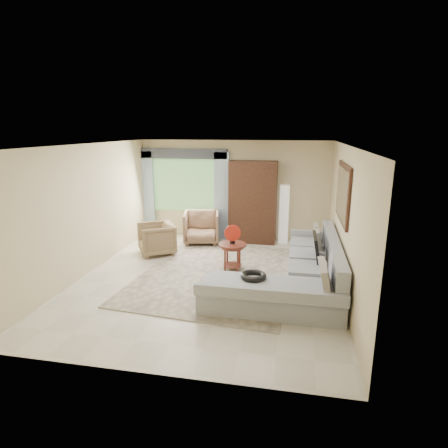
% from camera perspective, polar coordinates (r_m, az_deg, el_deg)
% --- Properties ---
extents(ground, '(6.00, 6.00, 0.00)m').
position_cam_1_polar(ground, '(7.48, -2.42, -8.39)').
color(ground, silver).
rests_on(ground, ground).
extents(area_rug, '(3.34, 4.25, 0.02)m').
position_cam_1_polar(area_rug, '(7.72, -0.74, -7.53)').
color(area_rug, '#BEB196').
rests_on(area_rug, ground).
extents(sectional_sofa, '(2.30, 3.46, 0.90)m').
position_cam_1_polar(sectional_sofa, '(7.03, 11.64, -7.71)').
color(sectional_sofa, '#A9ABB1').
rests_on(sectional_sofa, ground).
extents(tv_screen, '(0.14, 0.74, 0.48)m').
position_cam_1_polar(tv_screen, '(7.25, 13.90, -3.49)').
color(tv_screen, black).
rests_on(tv_screen, sectional_sofa).
extents(garden_hose, '(0.43, 0.43, 0.09)m').
position_cam_1_polar(garden_hose, '(6.21, 4.50, -7.87)').
color(garden_hose, black).
rests_on(garden_hose, sectional_sofa).
extents(coffee_table, '(0.57, 0.57, 0.57)m').
position_cam_1_polar(coffee_table, '(7.83, 1.29, -4.93)').
color(coffee_table, '#4A1A13').
rests_on(coffee_table, ground).
extents(red_disc, '(0.33, 0.12, 0.34)m').
position_cam_1_polar(red_disc, '(7.68, 1.31, -1.39)').
color(red_disc, '#B62212').
rests_on(red_disc, coffee_table).
extents(armchair_left, '(1.09, 1.09, 0.73)m').
position_cam_1_polar(armchair_left, '(8.95, -10.25, -2.25)').
color(armchair_left, '#957951').
rests_on(armchair_left, ground).
extents(armchair_right, '(1.05, 1.07, 0.82)m').
position_cam_1_polar(armchair_right, '(9.66, -3.46, -0.52)').
color(armchair_right, '#8A614B').
rests_on(armchair_right, ground).
extents(potted_plant, '(0.52, 0.49, 0.48)m').
position_cam_1_polar(potted_plant, '(10.46, -11.42, -0.61)').
color(potted_plant, '#999999').
rests_on(potted_plant, ground).
extents(armoire, '(1.20, 0.55, 2.10)m').
position_cam_1_polar(armoire, '(9.66, 4.43, 3.34)').
color(armoire, black).
rests_on(armoire, ground).
extents(floor_lamp, '(0.24, 0.24, 1.50)m').
position_cam_1_polar(floor_lamp, '(9.73, 9.12, 1.47)').
color(floor_lamp, silver).
rests_on(floor_lamp, ground).
extents(window, '(1.80, 0.04, 1.40)m').
position_cam_1_polar(window, '(10.23, -6.06, 5.91)').
color(window, '#669E59').
rests_on(window, wall_back).
extents(curtain_left, '(0.40, 0.08, 2.30)m').
position_cam_1_polar(curtain_left, '(10.53, -11.66, 4.56)').
color(curtain_left, '#9EB7CC').
rests_on(curtain_left, ground).
extents(curtain_right, '(0.40, 0.08, 2.30)m').
position_cam_1_polar(curtain_right, '(9.93, -0.35, 4.27)').
color(curtain_right, '#9EB7CC').
rests_on(curtain_right, ground).
extents(valance, '(2.40, 0.12, 0.26)m').
position_cam_1_polar(valance, '(10.07, -6.31, 10.64)').
color(valance, '#1E232D').
rests_on(valance, wall_back).
extents(wall_mirror, '(0.05, 1.70, 1.05)m').
position_cam_1_polar(wall_mirror, '(7.20, 17.63, 4.57)').
color(wall_mirror, black).
rests_on(wall_mirror, wall_right).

